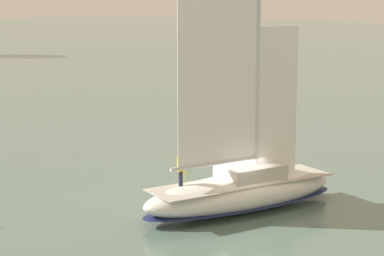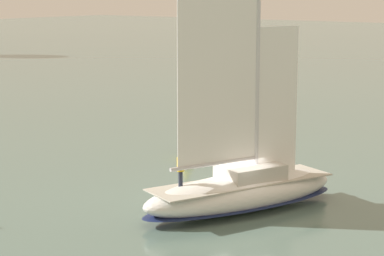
# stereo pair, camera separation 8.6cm
# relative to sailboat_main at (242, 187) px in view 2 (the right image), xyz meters

# --- Properties ---
(ground_plane) EXTENTS (400.00, 400.00, 0.00)m
(ground_plane) POSITION_rel_sailboat_main_xyz_m (-0.02, 0.01, -1.17)
(ground_plane) COLOR slate
(sailboat_main) EXTENTS (11.27, 6.80, 14.98)m
(sailboat_main) POSITION_rel_sailboat_main_xyz_m (0.00, 0.00, 0.00)
(sailboat_main) COLOR white
(sailboat_main) RESTS_ON ground
(channel_buoy) EXTENTS (0.98, 0.98, 1.79)m
(channel_buoy) POSITION_rel_sailboat_main_xyz_m (7.47, 9.04, -0.47)
(channel_buoy) COLOR yellow
(channel_buoy) RESTS_ON ground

